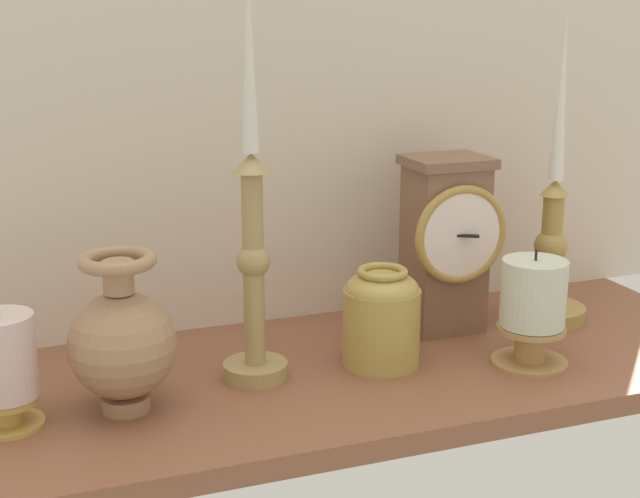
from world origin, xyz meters
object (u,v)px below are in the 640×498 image
pillar_candle_near_clock (3,367)px  mantel_clock (446,242)px  candlestick_tall_left (253,247)px  pillar_candle_front (533,307)px  candlestick_tall_center (551,246)px  brass_vase_bulbous (122,340)px  brass_vase_jar (382,315)px

pillar_candle_near_clock → mantel_clock: bearing=10.2°
mantel_clock → pillar_candle_near_clock: (-52.50, -9.43, -5.22)cm
pillar_candle_near_clock → candlestick_tall_left: bearing=6.5°
pillar_candle_near_clock → pillar_candle_front: bearing=-4.0°
candlestick_tall_center → pillar_candle_front: 16.23cm
candlestick_tall_left → brass_vase_bulbous: candlestick_tall_left is taller
mantel_clock → brass_vase_jar: size_ratio=1.92×
candlestick_tall_center → pillar_candle_near_clock: 67.45cm
brass_vase_jar → brass_vase_bulbous: bearing=-175.9°
brass_vase_jar → pillar_candle_near_clock: size_ratio=0.91×
brass_vase_jar → pillar_candle_front: size_ratio=0.85×
brass_vase_bulbous → brass_vase_jar: size_ratio=1.44×
brass_vase_jar → candlestick_tall_left: bearing=175.1°
candlestick_tall_left → candlestick_tall_center: (40.99, 5.13, -5.03)cm
brass_vase_jar → pillar_candle_front: bearing=-19.5°
candlestick_tall_left → brass_vase_bulbous: 16.66cm
mantel_clock → pillar_candle_front: 14.75cm
candlestick_tall_left → pillar_candle_near_clock: (-25.87, -2.95, -8.75)cm
brass_vase_bulbous → pillar_candle_near_clock: bearing=178.0°
mantel_clock → brass_vase_jar: bearing=-147.3°
candlestick_tall_center → pillar_candle_near_clock: (-66.86, -8.08, -3.72)cm
brass_vase_jar → pillar_candle_front: 17.04cm
mantel_clock → pillar_candle_near_clock: 53.60cm
mantel_clock → brass_vase_bulbous: size_ratio=1.33×
brass_vase_bulbous → brass_vase_jar: 29.24cm
mantel_clock → brass_vase_jar: mantel_clock is taller
candlestick_tall_left → pillar_candle_front: (30.61, -6.94, -8.18)cm
candlestick_tall_left → candlestick_tall_center: bearing=7.1°
brass_vase_jar → pillar_candle_front: pillar_candle_front is taller
brass_vase_bulbous → mantel_clock: bearing=13.4°
candlestick_tall_left → pillar_candle_near_clock: candlestick_tall_left is taller
brass_vase_bulbous → pillar_candle_front: brass_vase_bulbous is taller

